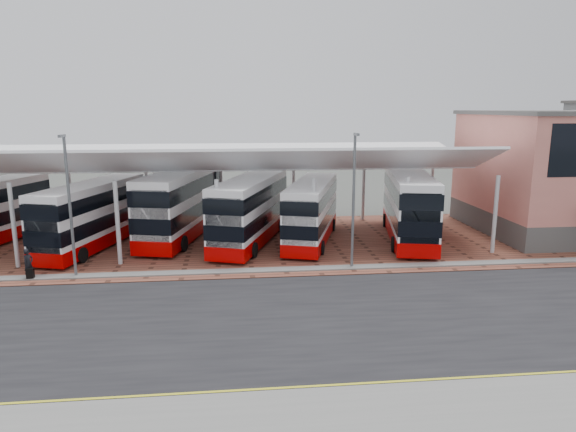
# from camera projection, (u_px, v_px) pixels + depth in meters

# --- Properties ---
(ground) EXTENTS (140.00, 140.00, 0.00)m
(ground) POSITION_uv_depth(u_px,v_px,m) (340.00, 310.00, 24.52)
(ground) COLOR #484B46
(road) EXTENTS (120.00, 14.00, 0.02)m
(road) POSITION_uv_depth(u_px,v_px,m) (345.00, 318.00, 23.55)
(road) COLOR black
(road) RESTS_ON ground
(forecourt) EXTENTS (72.00, 16.00, 0.06)m
(forecourt) POSITION_uv_depth(u_px,v_px,m) (331.00, 240.00, 37.37)
(forecourt) COLOR brown
(forecourt) RESTS_ON ground
(sidewalk) EXTENTS (120.00, 4.00, 0.14)m
(sidewalk) POSITION_uv_depth(u_px,v_px,m) (400.00, 420.00, 15.75)
(sidewalk) COLOR slate
(sidewalk) RESTS_ON ground
(north_kerb) EXTENTS (120.00, 0.80, 0.14)m
(north_kerb) POSITION_uv_depth(u_px,v_px,m) (319.00, 269.00, 30.54)
(north_kerb) COLOR slate
(north_kerb) RESTS_ON ground
(yellow_line_near) EXTENTS (120.00, 0.12, 0.01)m
(yellow_line_near) POSITION_uv_depth(u_px,v_px,m) (382.00, 387.00, 17.71)
(yellow_line_near) COLOR yellow
(yellow_line_near) RESTS_ON road
(yellow_line_far) EXTENTS (120.00, 0.12, 0.01)m
(yellow_line_far) POSITION_uv_depth(u_px,v_px,m) (379.00, 382.00, 18.00)
(yellow_line_far) COLOR yellow
(yellow_line_far) RESTS_ON road
(canopy) EXTENTS (37.00, 11.63, 7.07)m
(canopy) POSITION_uv_depth(u_px,v_px,m) (218.00, 161.00, 36.26)
(canopy) COLOR silver
(canopy) RESTS_ON ground
(lamp_west) EXTENTS (0.16, 0.90, 8.07)m
(lamp_west) POSITION_uv_depth(u_px,v_px,m) (69.00, 202.00, 28.28)
(lamp_west) COLOR slate
(lamp_west) RESTS_ON ground
(lamp_east) EXTENTS (0.16, 0.90, 8.07)m
(lamp_east) POSITION_uv_depth(u_px,v_px,m) (354.00, 197.00, 29.93)
(lamp_east) COLOR slate
(lamp_east) RESTS_ON ground
(bus_1) EXTENTS (5.47, 11.05, 4.45)m
(bus_1) POSITION_uv_depth(u_px,v_px,m) (92.00, 216.00, 34.82)
(bus_1) COLOR white
(bus_1) RESTS_ON forecourt
(bus_2) EXTENTS (5.52, 12.31, 4.94)m
(bus_2) POSITION_uv_depth(u_px,v_px,m) (182.00, 204.00, 37.59)
(bus_2) COLOR white
(bus_2) RESTS_ON forecourt
(bus_3) EXTENTS (6.08, 11.46, 4.63)m
(bus_3) POSITION_uv_depth(u_px,v_px,m) (251.00, 211.00, 36.01)
(bus_3) COLOR white
(bus_3) RESTS_ON forecourt
(bus_4) EXTENTS (5.40, 10.68, 4.30)m
(bus_4) POSITION_uv_depth(u_px,v_px,m) (312.00, 212.00, 36.44)
(bus_4) COLOR white
(bus_4) RESTS_ON forecourt
(bus_5) EXTENTS (5.08, 11.96, 4.81)m
(bus_5) POSITION_uv_depth(u_px,v_px,m) (409.00, 207.00, 37.06)
(bus_5) COLOR white
(bus_5) RESTS_ON forecourt
(pedestrian) EXTENTS (0.64, 0.74, 1.72)m
(pedestrian) POSITION_uv_depth(u_px,v_px,m) (28.00, 264.00, 28.65)
(pedestrian) COLOR black
(pedestrian) RESTS_ON forecourt
(suitcase) EXTENTS (0.38, 0.27, 0.66)m
(suitcase) POSITION_uv_depth(u_px,v_px,m) (30.00, 274.00, 28.60)
(suitcase) COLOR black
(suitcase) RESTS_ON forecourt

